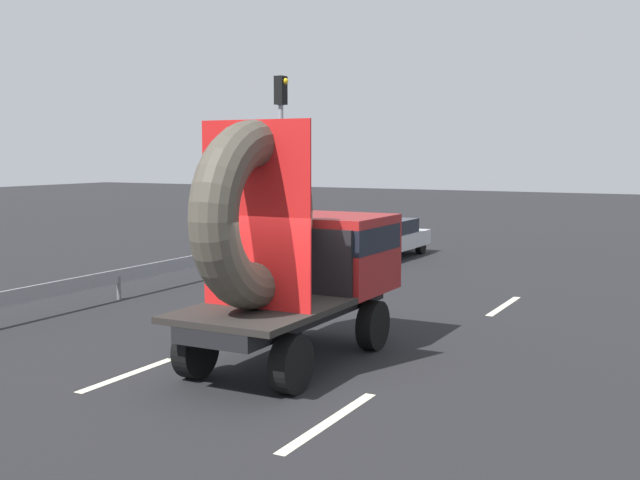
# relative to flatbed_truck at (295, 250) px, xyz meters

# --- Properties ---
(ground_plane) EXTENTS (120.00, 120.00, 0.00)m
(ground_plane) POSITION_rel_flatbed_truck_xyz_m (0.23, -1.06, -1.85)
(ground_plane) COLOR black
(flatbed_truck) EXTENTS (2.02, 4.79, 3.93)m
(flatbed_truck) POSITION_rel_flatbed_truck_xyz_m (0.00, 0.00, 0.00)
(flatbed_truck) COLOR black
(flatbed_truck) RESTS_ON ground_plane
(distant_sedan) EXTENTS (1.64, 3.84, 1.25)m
(distant_sedan) POSITION_rel_flatbed_truck_xyz_m (-3.75, 12.69, -1.18)
(distant_sedan) COLOR black
(distant_sedan) RESTS_ON ground_plane
(traffic_light) EXTENTS (0.42, 0.36, 5.88)m
(traffic_light) POSITION_rel_flatbed_truck_xyz_m (-6.58, 10.59, 1.98)
(traffic_light) COLOR gray
(traffic_light) RESTS_ON ground_plane
(guardrail) EXTENTS (0.10, 15.42, 0.71)m
(guardrail) POSITION_rel_flatbed_truck_xyz_m (-6.39, 4.68, -1.32)
(guardrail) COLOR gray
(guardrail) RESTS_ON ground_plane
(lane_dash_left_near) EXTENTS (0.16, 2.11, 0.01)m
(lane_dash_left_near) POSITION_rel_flatbed_truck_xyz_m (-1.88, -1.99, -1.85)
(lane_dash_left_near) COLOR beige
(lane_dash_left_near) RESTS_ON ground_plane
(lane_dash_left_far) EXTENTS (0.16, 2.04, 0.01)m
(lane_dash_left_far) POSITION_rel_flatbed_truck_xyz_m (-1.88, 5.79, -1.85)
(lane_dash_left_far) COLOR beige
(lane_dash_left_far) RESTS_ON ground_plane
(lane_dash_right_near) EXTENTS (0.16, 2.55, 0.01)m
(lane_dash_right_near) POSITION_rel_flatbed_truck_xyz_m (1.88, -2.39, -1.85)
(lane_dash_right_near) COLOR beige
(lane_dash_right_near) RESTS_ON ground_plane
(lane_dash_right_far) EXTENTS (0.16, 2.46, 0.01)m
(lane_dash_right_far) POSITION_rel_flatbed_truck_xyz_m (1.88, 6.20, -1.85)
(lane_dash_right_far) COLOR beige
(lane_dash_right_far) RESTS_ON ground_plane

